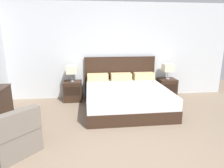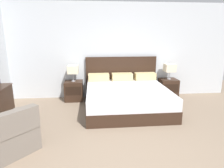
% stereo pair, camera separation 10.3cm
% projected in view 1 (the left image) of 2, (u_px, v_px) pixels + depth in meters
% --- Properties ---
extents(ground_plane, '(9.73, 9.73, 0.00)m').
position_uv_depth(ground_plane, '(136.00, 162.00, 2.96)').
color(ground_plane, '#84705B').
extents(wall_back, '(7.03, 0.06, 2.70)m').
position_uv_depth(wall_back, '(111.00, 51.00, 5.77)').
color(wall_back, silver).
rests_on(wall_back, ground).
extents(bed, '(2.06, 2.07, 1.19)m').
position_uv_depth(bed, '(126.00, 96.00, 5.06)').
color(bed, '#332116').
rests_on(bed, ground).
extents(nightstand_left, '(0.50, 0.45, 0.55)m').
position_uv_depth(nightstand_left, '(73.00, 91.00, 5.61)').
color(nightstand_left, '#332116').
rests_on(nightstand_left, ground).
extents(nightstand_right, '(0.50, 0.45, 0.55)m').
position_uv_depth(nightstand_right, '(167.00, 88.00, 5.93)').
color(nightstand_right, '#332116').
rests_on(nightstand_right, ground).
extents(table_lamp_left, '(0.29, 0.29, 0.44)m').
position_uv_depth(table_lamp_left, '(72.00, 70.00, 5.46)').
color(table_lamp_left, '#B7B7BC').
rests_on(table_lamp_left, nightstand_left).
extents(table_lamp_right, '(0.29, 0.29, 0.44)m').
position_uv_depth(table_lamp_right, '(168.00, 68.00, 5.78)').
color(table_lamp_right, '#B7B7BC').
rests_on(table_lamp_right, nightstand_right).
extents(armchair_by_window, '(0.97, 0.97, 0.76)m').
position_uv_depth(armchair_by_window, '(12.00, 136.00, 3.13)').
color(armchair_by_window, '#70665B').
rests_on(armchair_by_window, ground).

